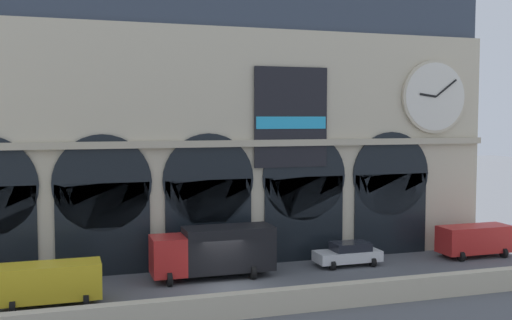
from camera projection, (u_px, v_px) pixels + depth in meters
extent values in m
plane|color=#54565B|center=(229.00, 288.00, 34.68)|extent=(200.00, 200.00, 0.00)
cube|color=beige|center=(256.00, 304.00, 29.72)|extent=(90.00, 0.70, 1.23)
cube|color=beige|center=(201.00, 147.00, 40.91)|extent=(41.48, 4.25, 15.70)
cube|color=black|center=(103.00, 230.00, 37.16)|extent=(5.72, 0.20, 5.79)
cylinder|color=black|center=(103.00, 183.00, 36.96)|extent=(6.02, 0.20, 6.02)
cube|color=black|center=(209.00, 224.00, 39.19)|extent=(5.72, 0.20, 5.79)
cylinder|color=black|center=(209.00, 180.00, 38.99)|extent=(6.02, 0.20, 6.02)
cube|color=black|center=(304.00, 219.00, 41.22)|extent=(5.72, 0.20, 5.79)
cylinder|color=black|center=(304.00, 177.00, 41.02)|extent=(6.02, 0.20, 6.02)
cube|color=black|center=(390.00, 214.00, 43.25)|extent=(5.72, 0.20, 5.79)
cylinder|color=black|center=(391.00, 174.00, 43.05)|extent=(6.02, 0.20, 6.02)
cylinder|color=beige|center=(434.00, 97.00, 43.61)|extent=(5.31, 0.25, 5.31)
cylinder|color=silver|center=(435.00, 97.00, 43.50)|extent=(4.92, 0.06, 4.92)
cube|color=black|center=(428.00, 95.00, 43.23)|extent=(1.36, 0.04, 0.33)
cube|color=black|center=(446.00, 88.00, 43.63)|extent=(1.75, 0.04, 1.34)
cube|color=black|center=(291.00, 117.00, 40.31)|extent=(5.18, 0.12, 6.72)
cube|color=#26A5D8|center=(292.00, 123.00, 40.26)|extent=(4.97, 0.04, 0.82)
cube|color=#B6AB91|center=(209.00, 144.00, 38.73)|extent=(41.48, 0.50, 0.44)
cube|color=gold|center=(50.00, 281.00, 31.34)|extent=(5.20, 2.00, 1.86)
cylinder|color=black|center=(13.00, 307.00, 30.02)|extent=(0.28, 0.68, 0.68)
cylinder|color=black|center=(15.00, 297.00, 31.73)|extent=(0.28, 0.68, 0.68)
cylinder|color=black|center=(86.00, 301.00, 31.09)|extent=(0.28, 0.68, 0.68)
cylinder|color=black|center=(85.00, 291.00, 32.80)|extent=(0.28, 0.68, 0.68)
cube|color=red|center=(168.00, 256.00, 35.90)|extent=(2.00, 2.30, 2.30)
cube|color=black|center=(229.00, 248.00, 37.02)|extent=(5.50, 2.30, 2.70)
cylinder|color=black|center=(169.00, 279.00, 34.97)|extent=(0.28, 0.84, 0.84)
cylinder|color=black|center=(164.00, 271.00, 36.93)|extent=(0.28, 0.84, 0.84)
cylinder|color=black|center=(253.00, 272.00, 36.51)|extent=(0.28, 0.84, 0.84)
cylinder|color=black|center=(243.00, 265.00, 38.48)|extent=(0.28, 0.84, 0.84)
cube|color=white|center=(347.00, 256.00, 39.90)|extent=(4.40, 1.80, 0.70)
cube|color=black|center=(350.00, 246.00, 39.92)|extent=(2.46, 1.62, 0.55)
cylinder|color=black|center=(333.00, 265.00, 38.71)|extent=(0.28, 0.60, 0.60)
cylinder|color=black|center=(322.00, 260.00, 40.25)|extent=(0.28, 0.60, 0.60)
cylinder|color=black|center=(373.00, 262.00, 39.59)|extent=(0.28, 0.60, 0.60)
cylinder|color=black|center=(361.00, 257.00, 41.13)|extent=(0.28, 0.60, 0.60)
cube|color=red|center=(475.00, 239.00, 42.44)|extent=(5.20, 2.00, 1.86)
cylinder|color=black|center=(461.00, 256.00, 41.12)|extent=(0.28, 0.68, 0.68)
cylinder|color=black|center=(445.00, 251.00, 42.83)|extent=(0.28, 0.68, 0.68)
cylinder|color=black|center=(504.00, 253.00, 42.19)|extent=(0.28, 0.68, 0.68)
cylinder|color=black|center=(487.00, 248.00, 43.90)|extent=(0.28, 0.68, 0.68)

